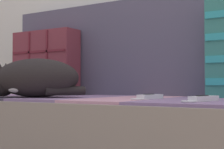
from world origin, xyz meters
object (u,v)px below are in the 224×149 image
object	(u,v)px
throw_pillow_quilted	(46,63)
sleeping_cat	(32,79)
couch	(136,145)
game_remote_near	(203,99)
game_remote_far	(149,97)

from	to	relation	value
throw_pillow_quilted	sleeping_cat	xyz separation A→B (m)	(0.30, -0.42, -0.10)
couch	game_remote_near	xyz separation A→B (m)	(0.35, -0.20, 0.22)
throw_pillow_quilted	sleeping_cat	bearing A→B (deg)	-54.53
couch	game_remote_far	distance (m)	0.27
couch	throw_pillow_quilted	xyz separation A→B (m)	(-0.71, 0.20, 0.39)
sleeping_cat	throw_pillow_quilted	bearing A→B (deg)	125.47
couch	game_remote_near	world-z (taller)	game_remote_near
game_remote_near	throw_pillow_quilted	bearing A→B (deg)	159.35
sleeping_cat	game_remote_near	size ratio (longest dim) A/B	2.25
sleeping_cat	game_remote_far	size ratio (longest dim) A/B	2.30
couch	throw_pillow_quilted	distance (m)	0.84
sleeping_cat	game_remote_far	world-z (taller)	sleeping_cat
couch	sleeping_cat	xyz separation A→B (m)	(-0.41, -0.22, 0.29)
couch	game_remote_far	world-z (taller)	game_remote_far
couch	throw_pillow_quilted	bearing A→B (deg)	164.19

